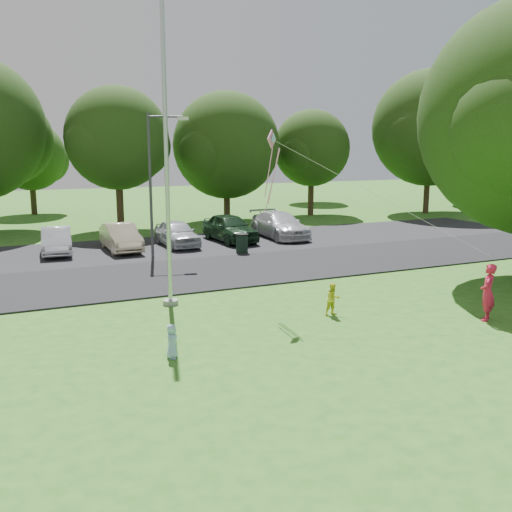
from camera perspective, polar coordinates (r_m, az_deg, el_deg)
name	(u,v)px	position (r m, az deg, el deg)	size (l,w,h in m)	color
ground	(344,335)	(16.08, 8.76, -7.85)	(120.00, 120.00, 0.00)	#2C671B
park_road	(225,271)	(23.84, -3.07, -1.47)	(60.00, 6.00, 0.06)	black
parking_strip	(180,246)	(29.88, -7.60, 0.98)	(42.00, 7.00, 0.06)	black
flagpole	(167,178)	(18.41, -8.90, 7.76)	(0.50, 0.50, 10.00)	#B7BABF
street_lamp	(156,172)	(26.51, -9.99, 8.23)	(1.84, 0.59, 6.61)	#3F3F44
trash_can	(242,244)	(27.58, -1.42, 1.23)	(0.62, 0.62, 0.98)	black
tree_row	(162,137)	(38.28, -9.35, 11.64)	(64.35, 11.94, 10.88)	#332316
horizon_trees	(161,156)	(48.24, -9.45, 9.79)	(77.46, 7.20, 7.02)	#332316
parked_cars	(199,231)	(30.23, -5.72, 2.53)	(13.84, 4.94, 1.49)	silver
woman	(488,292)	(18.34, 22.16, -3.39)	(0.63, 0.41, 1.73)	red
child_yellow	(333,299)	(17.75, 7.71, -4.31)	(0.49, 0.38, 1.01)	yellow
child_blue	(172,341)	(14.28, -8.42, -8.43)	(0.43, 0.28, 0.87)	#8CAFD7
kite	(278,156)	(17.93, 2.18, 9.95)	(5.46, 4.29, 3.69)	pink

